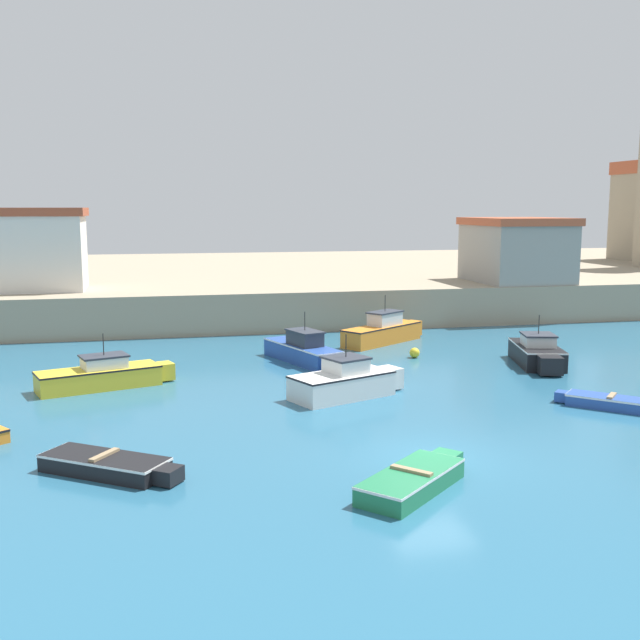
{
  "coord_description": "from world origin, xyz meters",
  "views": [
    {
      "loc": [
        -7.95,
        -20.43,
        7.43
      ],
      "look_at": [
        -0.16,
        14.66,
        2.0
      ],
      "focal_mm": 42.0,
      "sensor_mm": 36.0,
      "label": 1
    }
  ],
  "objects_px": {
    "motorboat_yellow_2": "(103,375)",
    "motorboat_black_3": "(538,353)",
    "dinghy_green_0": "(414,479)",
    "harbor_shed_near_wharf": "(17,249)",
    "harbor_shed_mid_row": "(516,249)",
    "motorboat_white_4": "(346,382)",
    "motorboat_orange_5": "(384,331)",
    "dinghy_blue_1": "(608,401)",
    "dinghy_black_7": "(108,464)",
    "motorboat_blue_8": "(304,350)",
    "mooring_buoy": "(415,353)"
  },
  "relations": [
    {
      "from": "motorboat_yellow_2",
      "to": "motorboat_white_4",
      "type": "bearing_deg",
      "value": -21.01
    },
    {
      "from": "dinghy_black_7",
      "to": "harbor_shed_mid_row",
      "type": "distance_m",
      "value": 36.33
    },
    {
      "from": "dinghy_blue_1",
      "to": "motorboat_orange_5",
      "type": "bearing_deg",
      "value": 105.7
    },
    {
      "from": "dinghy_blue_1",
      "to": "motorboat_blue_8",
      "type": "bearing_deg",
      "value": 131.76
    },
    {
      "from": "dinghy_green_0",
      "to": "harbor_shed_near_wharf",
      "type": "relative_size",
      "value": 0.47
    },
    {
      "from": "dinghy_green_0",
      "to": "mooring_buoy",
      "type": "bearing_deg",
      "value": 70.27
    },
    {
      "from": "motorboat_black_3",
      "to": "harbor_shed_near_wharf",
      "type": "bearing_deg",
      "value": 147.86
    },
    {
      "from": "motorboat_black_3",
      "to": "motorboat_orange_5",
      "type": "distance_m",
      "value": 9.0
    },
    {
      "from": "harbor_shed_mid_row",
      "to": "motorboat_white_4",
      "type": "bearing_deg",
      "value": -131.83
    },
    {
      "from": "dinghy_blue_1",
      "to": "motorboat_orange_5",
      "type": "height_order",
      "value": "motorboat_orange_5"
    },
    {
      "from": "mooring_buoy",
      "to": "motorboat_black_3",
      "type": "bearing_deg",
      "value": -29.94
    },
    {
      "from": "dinghy_blue_1",
      "to": "harbor_shed_near_wharf",
      "type": "relative_size",
      "value": 0.39
    },
    {
      "from": "motorboat_yellow_2",
      "to": "harbor_shed_mid_row",
      "type": "relative_size",
      "value": 0.82
    },
    {
      "from": "mooring_buoy",
      "to": "harbor_shed_mid_row",
      "type": "distance_m",
      "value": 17.05
    },
    {
      "from": "motorboat_white_4",
      "to": "motorboat_black_3",
      "type": "bearing_deg",
      "value": 20.3
    },
    {
      "from": "motorboat_yellow_2",
      "to": "mooring_buoy",
      "type": "bearing_deg",
      "value": 12.05
    },
    {
      "from": "motorboat_white_4",
      "to": "mooring_buoy",
      "type": "bearing_deg",
      "value": 52.0
    },
    {
      "from": "dinghy_blue_1",
      "to": "mooring_buoy",
      "type": "relative_size",
      "value": 6.29
    },
    {
      "from": "motorboat_blue_8",
      "to": "mooring_buoy",
      "type": "relative_size",
      "value": 11.73
    },
    {
      "from": "dinghy_green_0",
      "to": "mooring_buoy",
      "type": "distance_m",
      "value": 17.75
    },
    {
      "from": "dinghy_black_7",
      "to": "motorboat_blue_8",
      "type": "xyz_separation_m",
      "value": [
        8.37,
        13.81,
        0.31
      ]
    },
    {
      "from": "motorboat_orange_5",
      "to": "mooring_buoy",
      "type": "relative_size",
      "value": 11.06
    },
    {
      "from": "dinghy_blue_1",
      "to": "dinghy_black_7",
      "type": "bearing_deg",
      "value": -169.86
    },
    {
      "from": "mooring_buoy",
      "to": "dinghy_green_0",
      "type": "bearing_deg",
      "value": -109.73
    },
    {
      "from": "motorboat_black_3",
      "to": "motorboat_blue_8",
      "type": "xyz_separation_m",
      "value": [
        -10.71,
        3.03,
        0.0
      ]
    },
    {
      "from": "motorboat_black_3",
      "to": "motorboat_white_4",
      "type": "bearing_deg",
      "value": -159.7
    },
    {
      "from": "motorboat_white_4",
      "to": "motorboat_blue_8",
      "type": "distance_m",
      "value": 6.88
    },
    {
      "from": "motorboat_white_4",
      "to": "mooring_buoy",
      "type": "xyz_separation_m",
      "value": [
        5.3,
        6.78,
        -0.37
      ]
    },
    {
      "from": "motorboat_white_4",
      "to": "dinghy_blue_1",
      "type": "bearing_deg",
      "value": -22.22
    },
    {
      "from": "motorboat_orange_5",
      "to": "harbor_shed_near_wharf",
      "type": "height_order",
      "value": "harbor_shed_near_wharf"
    },
    {
      "from": "dinghy_blue_1",
      "to": "mooring_buoy",
      "type": "distance_m",
      "value": 11.22
    },
    {
      "from": "dinghy_green_0",
      "to": "motorboat_orange_5",
      "type": "bearing_deg",
      "value": 74.78
    },
    {
      "from": "motorboat_yellow_2",
      "to": "motorboat_orange_5",
      "type": "bearing_deg",
      "value": 27.13
    },
    {
      "from": "motorboat_yellow_2",
      "to": "motorboat_blue_8",
      "type": "distance_m",
      "value": 9.71
    },
    {
      "from": "motorboat_yellow_2",
      "to": "motorboat_orange_5",
      "type": "relative_size",
      "value": 1.03
    },
    {
      "from": "motorboat_yellow_2",
      "to": "motorboat_blue_8",
      "type": "height_order",
      "value": "motorboat_blue_8"
    },
    {
      "from": "dinghy_blue_1",
      "to": "harbor_shed_mid_row",
      "type": "xyz_separation_m",
      "value": [
        7.54,
        22.42,
        4.35
      ]
    },
    {
      "from": "motorboat_yellow_2",
      "to": "motorboat_black_3",
      "type": "bearing_deg",
      "value": 0.62
    },
    {
      "from": "motorboat_yellow_2",
      "to": "motorboat_white_4",
      "type": "xyz_separation_m",
      "value": [
        9.46,
        -3.63,
        0.08
      ]
    },
    {
      "from": "motorboat_orange_5",
      "to": "mooring_buoy",
      "type": "bearing_deg",
      "value": -86.14
    },
    {
      "from": "motorboat_white_4",
      "to": "motorboat_blue_8",
      "type": "bearing_deg",
      "value": 92.57
    },
    {
      "from": "motorboat_orange_5",
      "to": "harbor_shed_near_wharf",
      "type": "bearing_deg",
      "value": 156.25
    },
    {
      "from": "dinghy_green_0",
      "to": "dinghy_black_7",
      "type": "bearing_deg",
      "value": 159.5
    },
    {
      "from": "dinghy_green_0",
      "to": "dinghy_blue_1",
      "type": "distance_m",
      "value": 11.64
    },
    {
      "from": "motorboat_orange_5",
      "to": "motorboat_white_4",
      "type": "bearing_deg",
      "value": -114.4
    },
    {
      "from": "dinghy_black_7",
      "to": "motorboat_blue_8",
      "type": "distance_m",
      "value": 16.15
    },
    {
      "from": "dinghy_green_0",
      "to": "dinghy_blue_1",
      "type": "bearing_deg",
      "value": 32.05
    },
    {
      "from": "motorboat_orange_5",
      "to": "dinghy_black_7",
      "type": "bearing_deg",
      "value": -127.27
    },
    {
      "from": "harbor_shed_mid_row",
      "to": "motorboat_orange_5",
      "type": "bearing_deg",
      "value": -146.92
    },
    {
      "from": "dinghy_blue_1",
      "to": "motorboat_blue_8",
      "type": "xyz_separation_m",
      "value": [
        -9.48,
        10.62,
        0.34
      ]
    }
  ]
}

